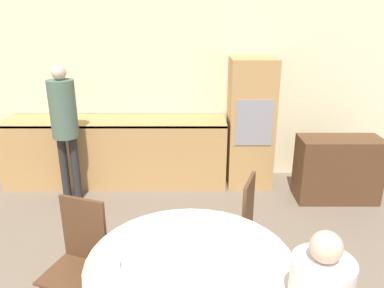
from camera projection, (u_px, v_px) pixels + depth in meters
name	position (u px, v px, depth m)	size (l,w,h in m)	color
wall_back	(192.00, 87.00, 5.22)	(6.81, 0.05, 2.60)	beige
kitchen_counter	(117.00, 151.00, 5.17)	(3.01, 0.60, 0.92)	tan
oven_unit	(251.00, 123.00, 5.05)	(0.59, 0.59, 1.74)	tan
sideboard	(338.00, 169.00, 4.72)	(1.01, 0.45, 0.82)	#51331E
dining_table	(191.00, 287.00, 2.47)	(1.35, 1.35, 0.77)	#51331E
chair_far_left	(80.00, 254.00, 2.86)	(0.51, 0.51, 0.97)	#51331E
chair_far_right	(238.00, 223.00, 3.28)	(0.51, 0.51, 0.97)	#51331E
person_standing	(65.00, 119.00, 4.51)	(0.32, 0.32, 1.71)	#262628
cup	(193.00, 256.00, 2.37)	(0.07, 0.07, 0.10)	silver
bowl_centre	(105.00, 266.00, 2.31)	(0.19, 0.19, 0.05)	silver
bowl_far	(246.00, 229.00, 2.70)	(0.15, 0.15, 0.05)	silver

